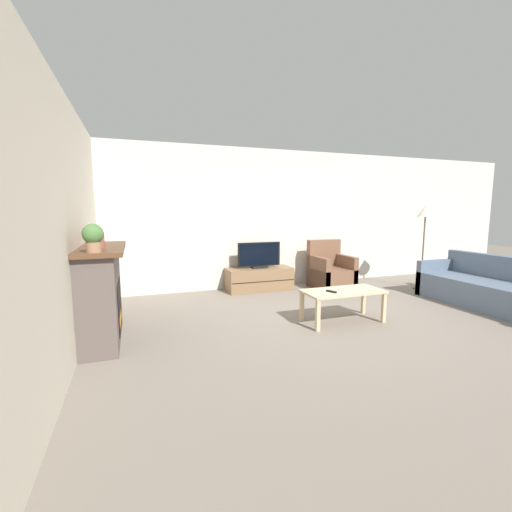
% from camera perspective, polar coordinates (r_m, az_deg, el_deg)
% --- Properties ---
extents(ground_plane, '(24.00, 24.00, 0.00)m').
position_cam_1_polar(ground_plane, '(5.09, 13.39, -9.99)').
color(ground_plane, slate).
extents(wall_back, '(12.00, 0.06, 2.70)m').
position_cam_1_polar(wall_back, '(6.91, 3.22, 6.21)').
color(wall_back, beige).
rests_on(wall_back, ground).
extents(wall_left, '(0.06, 12.00, 2.70)m').
position_cam_1_polar(wall_left, '(4.11, -28.47, 4.25)').
color(wall_left, beige).
rests_on(wall_left, ground).
extents(fireplace, '(0.51, 1.38, 1.11)m').
position_cam_1_polar(fireplace, '(4.40, -24.44, -5.68)').
color(fireplace, '#564C47').
rests_on(fireplace, ground).
extents(mantel_vase_left, '(0.12, 0.12, 0.19)m').
position_cam_1_polar(mantel_vase_left, '(3.89, -25.21, 2.05)').
color(mantel_vase_left, '#994C3D').
rests_on(mantel_vase_left, fireplace).
extents(mantel_vase_centre_left, '(0.13, 0.13, 0.21)m').
position_cam_1_polar(mantel_vase_centre_left, '(4.20, -24.82, 2.54)').
color(mantel_vase_centre_left, '#994C3D').
rests_on(mantel_vase_centre_left, fireplace).
extents(mantel_clock, '(0.08, 0.11, 0.15)m').
position_cam_1_polar(mantel_clock, '(4.44, -24.52, 2.59)').
color(mantel_clock, brown).
rests_on(mantel_clock, fireplace).
extents(potted_plant, '(0.20, 0.20, 0.28)m').
position_cam_1_polar(potted_plant, '(3.71, -25.52, 2.92)').
color(potted_plant, '#936B4C').
rests_on(potted_plant, fireplace).
extents(tv_stand, '(1.25, 0.51, 0.43)m').
position_cam_1_polar(tv_stand, '(6.57, 0.52, -3.85)').
color(tv_stand, brown).
rests_on(tv_stand, ground).
extents(tv, '(0.84, 0.18, 0.49)m').
position_cam_1_polar(tv, '(6.49, 0.54, -0.03)').
color(tv, black).
rests_on(tv, tv_stand).
extents(armchair, '(0.70, 0.76, 0.93)m').
position_cam_1_polar(armchair, '(6.88, 12.26, -2.76)').
color(armchair, brown).
rests_on(armchair, ground).
extents(coffee_table, '(1.10, 0.52, 0.44)m').
position_cam_1_polar(coffee_table, '(4.84, 14.29, -6.22)').
color(coffee_table, '#CCB289').
rests_on(coffee_table, ground).
extents(remote, '(0.10, 0.15, 0.02)m').
position_cam_1_polar(remote, '(4.68, 12.44, -5.79)').
color(remote, black).
rests_on(remote, coffee_table).
extents(couch, '(0.90, 2.43, 0.79)m').
position_cam_1_polar(couch, '(6.49, 35.76, -4.98)').
color(couch, slate).
rests_on(couch, ground).
extents(floor_lamp, '(0.30, 0.30, 1.62)m').
position_cam_1_polar(floor_lamp, '(7.29, 26.37, 5.71)').
color(floor_lamp, black).
rests_on(floor_lamp, ground).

